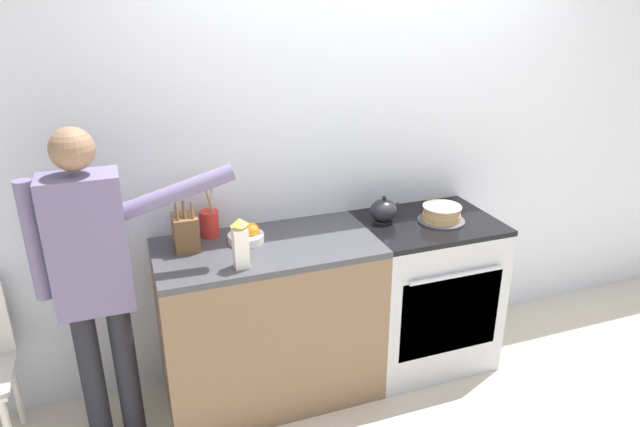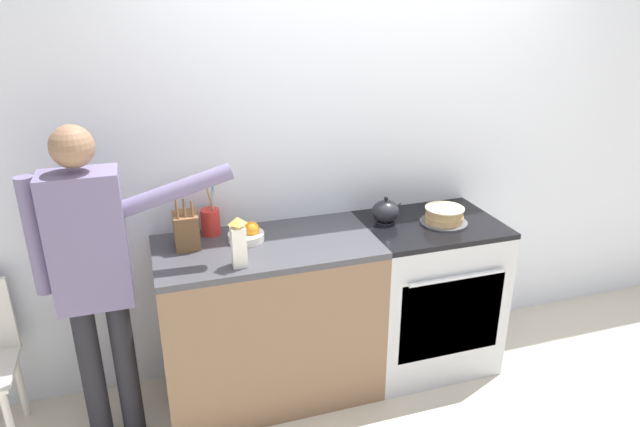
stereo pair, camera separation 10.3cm
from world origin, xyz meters
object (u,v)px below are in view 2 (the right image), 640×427
(utensil_crock, at_px, (211,220))
(fruit_bowl, at_px, (246,232))
(tea_kettle, at_px, (386,211))
(layer_cake, at_px, (444,216))
(person_baker, at_px, (94,266))
(milk_carton, at_px, (238,243))
(stove_range, at_px, (426,293))
(knife_block, at_px, (186,230))

(utensil_crock, height_order, fruit_bowl, utensil_crock)
(tea_kettle, bearing_deg, fruit_bowl, -179.87)
(layer_cake, height_order, person_baker, person_baker)
(tea_kettle, xyz_separation_m, person_baker, (-1.56, -0.19, -0.01))
(milk_carton, height_order, person_baker, person_baker)
(stove_range, bearing_deg, utensil_crock, 169.69)
(knife_block, bearing_deg, utensil_crock, 40.22)
(layer_cake, distance_m, utensil_crock, 1.31)
(utensil_crock, bearing_deg, fruit_bowl, -39.99)
(layer_cake, distance_m, fruit_bowl, 1.13)
(tea_kettle, relative_size, utensil_crock, 0.55)
(layer_cake, bearing_deg, person_baker, -177.77)
(stove_range, distance_m, fruit_bowl, 1.18)
(stove_range, distance_m, utensil_crock, 1.36)
(tea_kettle, height_order, person_baker, person_baker)
(stove_range, relative_size, fruit_bowl, 4.83)
(stove_range, xyz_separation_m, layer_cake, (0.06, -0.03, 0.51))
(knife_block, bearing_deg, fruit_bowl, -3.10)
(layer_cake, xyz_separation_m, utensil_crock, (-1.28, 0.25, 0.04))
(knife_block, height_order, person_baker, person_baker)
(tea_kettle, bearing_deg, layer_cake, -20.54)
(stove_range, distance_m, layer_cake, 0.51)
(fruit_bowl, bearing_deg, milk_carton, -106.79)
(knife_block, bearing_deg, layer_cake, -5.26)
(stove_range, height_order, knife_block, knife_block)
(milk_carton, bearing_deg, stove_range, 9.76)
(tea_kettle, bearing_deg, utensil_crock, 172.11)
(utensil_crock, bearing_deg, person_baker, -151.00)
(stove_range, distance_m, milk_carton, 1.30)
(utensil_crock, xyz_separation_m, fruit_bowl, (0.16, -0.14, -0.04))
(stove_range, bearing_deg, knife_block, 175.70)
(layer_cake, xyz_separation_m, tea_kettle, (-0.31, 0.12, 0.02))
(fruit_bowl, distance_m, person_baker, 0.77)
(layer_cake, height_order, milk_carton, milk_carton)
(layer_cake, bearing_deg, utensil_crock, 168.92)
(stove_range, xyz_separation_m, person_baker, (-1.81, -0.10, 0.52))
(knife_block, bearing_deg, milk_carton, -53.81)
(stove_range, height_order, layer_cake, layer_cake)
(tea_kettle, bearing_deg, milk_carton, -162.33)
(knife_block, height_order, utensil_crock, utensil_crock)
(person_baker, bearing_deg, utensil_crock, 24.26)
(layer_cake, xyz_separation_m, person_baker, (-1.87, -0.07, 0.01))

